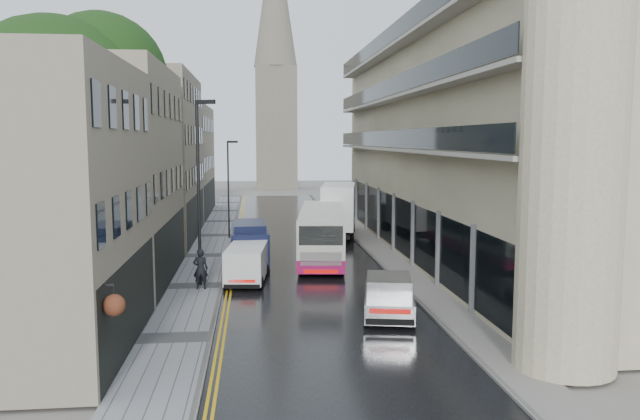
{
  "coord_description": "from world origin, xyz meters",
  "views": [
    {
      "loc": [
        -2.85,
        -11.99,
        7.44
      ],
      "look_at": [
        0.33,
        18.0,
        4.01
      ],
      "focal_mm": 35.0,
      "sensor_mm": 36.0,
      "label": 1
    }
  ],
  "objects": [
    {
      "name": "church_spire",
      "position": [
        0.5,
        82.0,
        20.0
      ],
      "size": [
        6.4,
        6.4,
        40.0
      ],
      "primitive_type": null,
      "color": "#71695A",
      "rests_on": "ground"
    },
    {
      "name": "silver_hatchback",
      "position": [
        1.55,
        11.9,
        0.87
      ],
      "size": [
        2.81,
        4.84,
        1.7
      ],
      "primitive_type": null,
      "rotation": [
        0.0,
        0.0,
        -0.19
      ],
      "color": "#9C9CA1",
      "rests_on": "road"
    },
    {
      "name": "navy_van",
      "position": [
        -4.08,
        22.76,
        1.36
      ],
      "size": [
        2.28,
        5.33,
        2.69
      ],
      "primitive_type": null,
      "rotation": [
        0.0,
        0.0,
        0.03
      ],
      "color": "black",
      "rests_on": "road"
    },
    {
      "name": "left_sidewalk",
      "position": [
        -5.85,
        27.5,
        0.06
      ],
      "size": [
        2.7,
        85.0,
        0.12
      ],
      "primitive_type": "cube",
      "color": "gray",
      "rests_on": "ground"
    },
    {
      "name": "lamp_post_near",
      "position": [
        -5.61,
        19.35,
        4.71
      ],
      "size": [
        1.04,
        0.59,
        9.18
      ],
      "primitive_type": null,
      "rotation": [
        0.0,
        0.0,
        -0.38
      ],
      "color": "black",
      "rests_on": "left_sidewalk"
    },
    {
      "name": "old_shop_row",
      "position": [
        -9.45,
        30.0,
        6.0
      ],
      "size": [
        4.5,
        56.0,
        12.0
      ],
      "primitive_type": null,
      "color": "gray",
      "rests_on": "ground"
    },
    {
      "name": "modern_block",
      "position": [
        10.3,
        26.0,
        7.0
      ],
      "size": [
        8.0,
        40.0,
        14.0
      ],
      "primitive_type": null,
      "color": "beige",
      "rests_on": "ground"
    },
    {
      "name": "lamp_post_far",
      "position": [
        -4.75,
        34.36,
        3.7
      ],
      "size": [
        0.82,
        0.44,
        7.17
      ],
      "primitive_type": null,
      "rotation": [
        0.0,
        0.0,
        0.34
      ],
      "color": "black",
      "rests_on": "left_sidewalk"
    },
    {
      "name": "tree_near",
      "position": [
        -12.5,
        20.0,
        6.95
      ],
      "size": [
        10.56,
        10.56,
        13.89
      ],
      "primitive_type": null,
      "color": "black",
      "rests_on": "ground"
    },
    {
      "name": "white_lorry",
      "position": [
        2.16,
        33.05,
        2.06
      ],
      "size": [
        3.66,
        8.04,
        4.07
      ],
      "primitive_type": null,
      "rotation": [
        0.0,
        0.0,
        -0.18
      ],
      "color": "white",
      "rests_on": "road"
    },
    {
      "name": "white_van",
      "position": [
        -4.3,
        18.66,
        1.01
      ],
      "size": [
        2.32,
        4.54,
        1.98
      ],
      "primitive_type": null,
      "rotation": [
        0.0,
        0.0,
        -0.1
      ],
      "color": "white",
      "rests_on": "road"
    },
    {
      "name": "pedestrian",
      "position": [
        -5.52,
        18.46,
        1.12
      ],
      "size": [
        0.73,
        0.48,
        1.99
      ],
      "primitive_type": "imported",
      "rotation": [
        0.0,
        0.0,
        3.14
      ],
      "color": "black",
      "rests_on": "left_sidewalk"
    },
    {
      "name": "tree_far",
      "position": [
        -12.2,
        33.0,
        6.23
      ],
      "size": [
        9.24,
        9.24,
        12.46
      ],
      "primitive_type": null,
      "color": "black",
      "rests_on": "ground"
    },
    {
      "name": "cream_bus",
      "position": [
        -0.28,
        22.87,
        1.57
      ],
      "size": [
        3.93,
        11.63,
        3.11
      ],
      "primitive_type": null,
      "rotation": [
        0.0,
        0.0,
        -0.12
      ],
      "color": "beige",
      "rests_on": "road"
    },
    {
      "name": "road",
      "position": [
        0.0,
        27.5,
        0.01
      ],
      "size": [
        9.0,
        85.0,
        0.02
      ],
      "primitive_type": "cube",
      "color": "black",
      "rests_on": "ground"
    },
    {
      "name": "right_sidewalk",
      "position": [
        5.4,
        27.5,
        0.06
      ],
      "size": [
        1.8,
        85.0,
        0.12
      ],
      "primitive_type": "cube",
      "color": "slate",
      "rests_on": "ground"
    }
  ]
}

